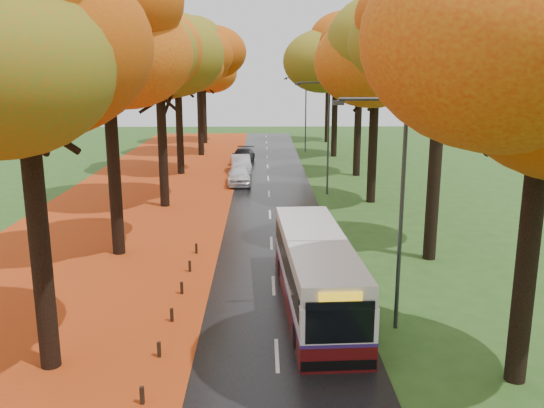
{
  "coord_description": "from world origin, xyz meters",
  "views": [
    {
      "loc": [
        -0.41,
        -10.54,
        8.84
      ],
      "look_at": [
        0.0,
        15.94,
        2.6
      ],
      "focal_mm": 38.0,
      "sensor_mm": 36.0,
      "label": 1
    }
  ],
  "objects_px": {
    "car_white": "(239,175)",
    "streetlamp_far": "(303,108)",
    "streetlamp_near": "(395,196)",
    "streetlamp_mid": "(325,129)",
    "car_dark": "(243,156)",
    "car_silver": "(241,164)",
    "bus": "(316,271)"
  },
  "relations": [
    {
      "from": "bus",
      "to": "car_dark",
      "type": "bearing_deg",
      "value": 93.69
    },
    {
      "from": "car_white",
      "to": "streetlamp_far",
      "type": "bearing_deg",
      "value": 69.55
    },
    {
      "from": "streetlamp_mid",
      "to": "car_silver",
      "type": "height_order",
      "value": "streetlamp_mid"
    },
    {
      "from": "streetlamp_far",
      "to": "car_dark",
      "type": "distance_m",
      "value": 10.8
    },
    {
      "from": "car_dark",
      "to": "streetlamp_far",
      "type": "bearing_deg",
      "value": 57.04
    },
    {
      "from": "streetlamp_mid",
      "to": "car_white",
      "type": "height_order",
      "value": "streetlamp_mid"
    },
    {
      "from": "bus",
      "to": "streetlamp_far",
      "type": "bearing_deg",
      "value": 83.94
    },
    {
      "from": "streetlamp_mid",
      "to": "bus",
      "type": "height_order",
      "value": "streetlamp_mid"
    },
    {
      "from": "bus",
      "to": "car_white",
      "type": "distance_m",
      "value": 23.98
    },
    {
      "from": "streetlamp_far",
      "to": "streetlamp_mid",
      "type": "bearing_deg",
      "value": -90.0
    },
    {
      "from": "streetlamp_near",
      "to": "streetlamp_mid",
      "type": "relative_size",
      "value": 1.0
    },
    {
      "from": "streetlamp_mid",
      "to": "car_dark",
      "type": "distance_m",
      "value": 16.03
    },
    {
      "from": "car_silver",
      "to": "car_dark",
      "type": "bearing_deg",
      "value": 84.23
    },
    {
      "from": "streetlamp_near",
      "to": "car_dark",
      "type": "xyz_separation_m",
      "value": [
        -6.3,
        36.19,
        -3.99
      ]
    },
    {
      "from": "streetlamp_mid",
      "to": "car_silver",
      "type": "distance_m",
      "value": 11.57
    },
    {
      "from": "streetlamp_near",
      "to": "car_white",
      "type": "relative_size",
      "value": 1.82
    },
    {
      "from": "streetlamp_near",
      "to": "car_silver",
      "type": "distance_m",
      "value": 31.75
    },
    {
      "from": "streetlamp_far",
      "to": "car_dark",
      "type": "relative_size",
      "value": 1.7
    },
    {
      "from": "streetlamp_near",
      "to": "streetlamp_far",
      "type": "height_order",
      "value": "same"
    },
    {
      "from": "car_dark",
      "to": "car_white",
      "type": "bearing_deg",
      "value": -83.66
    },
    {
      "from": "streetlamp_mid",
      "to": "car_silver",
      "type": "relative_size",
      "value": 1.76
    },
    {
      "from": "car_silver",
      "to": "bus",
      "type": "bearing_deg",
      "value": -88.09
    },
    {
      "from": "streetlamp_near",
      "to": "car_white",
      "type": "bearing_deg",
      "value": 103.67
    },
    {
      "from": "streetlamp_far",
      "to": "car_white",
      "type": "distance_m",
      "value": 19.84
    },
    {
      "from": "streetlamp_near",
      "to": "car_silver",
      "type": "xyz_separation_m",
      "value": [
        -6.3,
        30.87,
        -3.93
      ]
    },
    {
      "from": "bus",
      "to": "car_white",
      "type": "relative_size",
      "value": 2.33
    },
    {
      "from": "streetlamp_mid",
      "to": "car_dark",
      "type": "height_order",
      "value": "streetlamp_mid"
    },
    {
      "from": "streetlamp_near",
      "to": "bus",
      "type": "height_order",
      "value": "streetlamp_near"
    },
    {
      "from": "streetlamp_far",
      "to": "car_dark",
      "type": "height_order",
      "value": "streetlamp_far"
    },
    {
      "from": "streetlamp_mid",
      "to": "streetlamp_far",
      "type": "bearing_deg",
      "value": 90.0
    },
    {
      "from": "car_white",
      "to": "car_silver",
      "type": "bearing_deg",
      "value": 89.04
    },
    {
      "from": "bus",
      "to": "car_dark",
      "type": "relative_size",
      "value": 2.18
    }
  ]
}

